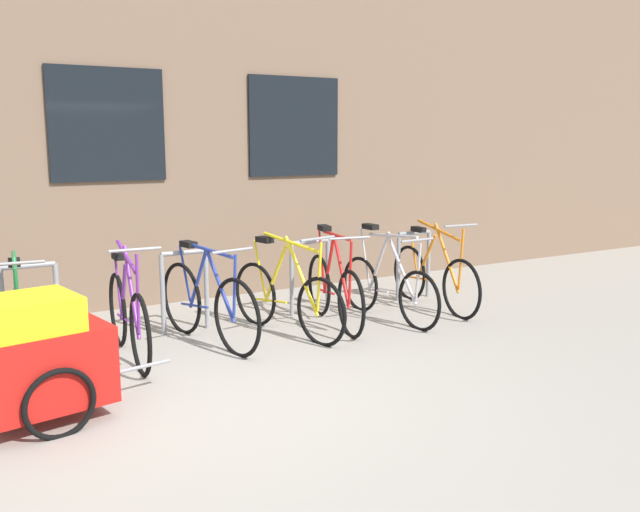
{
  "coord_description": "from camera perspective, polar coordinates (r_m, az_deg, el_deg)",
  "views": [
    {
      "loc": [
        -1.82,
        -4.82,
        2.0
      ],
      "look_at": [
        1.88,
        1.6,
        0.73
      ],
      "focal_mm": 38.12,
      "sensor_mm": 36.0,
      "label": 1
    }
  ],
  "objects": [
    {
      "name": "bicycle_purple",
      "position": [
        6.52,
        -15.82,
        -4.87
      ],
      "size": [
        0.44,
        1.72,
        1.11
      ],
      "color": "black",
      "rests_on": "ground"
    },
    {
      "name": "bicycle_yellow",
      "position": [
        7.05,
        -2.86,
        -3.48
      ],
      "size": [
        0.54,
        1.72,
        1.08
      ],
      "color": "black",
      "rests_on": "ground"
    },
    {
      "name": "bicycle_green",
      "position": [
        6.4,
        -23.91,
        -5.76
      ],
      "size": [
        0.44,
        1.7,
        1.08
      ],
      "color": "black",
      "rests_on": "ground"
    },
    {
      "name": "bicycle_blue",
      "position": [
        6.81,
        -9.44,
        -3.94
      ],
      "size": [
        0.49,
        1.76,
        1.02
      ],
      "color": "black",
      "rests_on": "ground"
    },
    {
      "name": "bicycle_red",
      "position": [
        7.4,
        1.18,
        -2.79
      ],
      "size": [
        0.48,
        1.68,
        1.08
      ],
      "color": "black",
      "rests_on": "ground"
    },
    {
      "name": "bicycle_silver",
      "position": [
        7.66,
        5.72,
        -2.56
      ],
      "size": [
        0.44,
        1.69,
        1.06
      ],
      "color": "black",
      "rests_on": "ground"
    },
    {
      "name": "bike_rack",
      "position": [
        7.24,
        -11.29,
        -2.28
      ],
      "size": [
        6.53,
        0.05,
        0.87
      ],
      "color": "gray",
      "rests_on": "ground"
    },
    {
      "name": "bicycle_orange",
      "position": [
        8.24,
        9.54,
        -1.68
      ],
      "size": [
        0.44,
        1.76,
        1.08
      ],
      "color": "black",
      "rests_on": "ground"
    },
    {
      "name": "ground_plane",
      "position": [
        5.53,
        -8.8,
        -11.56
      ],
      "size": [
        42.0,
        42.0,
        0.0
      ],
      "primitive_type": "plane",
      "color": "#9E998E"
    },
    {
      "name": "storefront_building",
      "position": [
        11.02,
        -20.95,
        14.07
      ],
      "size": [
        28.0,
        5.64,
        5.89
      ],
      "color": "#7A604C",
      "rests_on": "ground"
    },
    {
      "name": "bike_trailer",
      "position": [
        5.23,
        -22.61,
        -7.83
      ],
      "size": [
        1.48,
        0.78,
        0.95
      ],
      "color": "red",
      "rests_on": "ground"
    }
  ]
}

